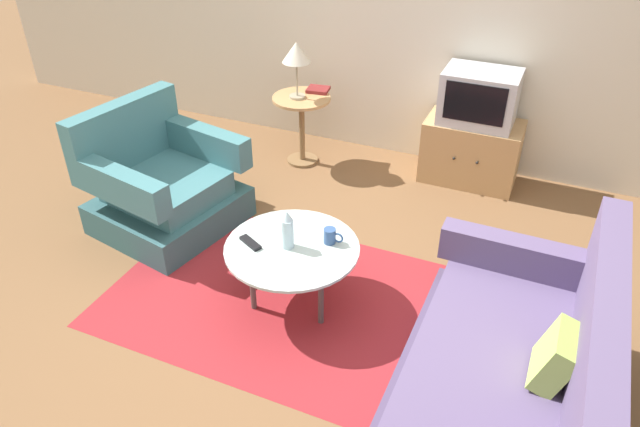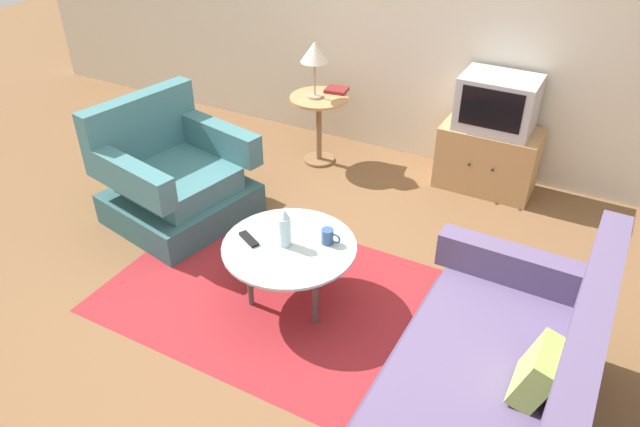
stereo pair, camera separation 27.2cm
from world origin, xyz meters
name	(u,v)px [view 1 (the left image)]	position (x,y,z in m)	size (l,w,h in m)	color
ground_plane	(307,298)	(0.00, 0.00, 0.00)	(16.00, 16.00, 0.00)	brown
back_wall	(419,2)	(0.00, 2.26, 1.35)	(9.00, 0.12, 2.70)	beige
area_rug	(294,301)	(-0.06, -0.07, 0.00)	(2.36, 1.52, 0.00)	maroon
armchair	(162,187)	(-1.36, 0.38, 0.31)	(1.06, 1.10, 0.91)	#325C60
couch	(502,395)	(1.29, -0.57, 0.30)	(0.94, 1.84, 0.97)	#4B3E5C
coffee_table	(292,251)	(-0.06, -0.07, 0.41)	(0.82, 0.82, 0.44)	#B2C6C1
side_table	(302,116)	(-0.81, 1.68, 0.45)	(0.50, 0.50, 0.62)	tan
tv_stand	(471,151)	(0.63, 1.95, 0.27)	(0.78, 0.46, 0.54)	tan
television	(479,97)	(0.63, 1.95, 0.75)	(0.59, 0.43, 0.43)	#B7B7BC
table_lamp	(296,54)	(-0.83, 1.66, 1.00)	(0.24, 0.24, 0.48)	#9E937A
vase	(287,230)	(-0.08, -0.08, 0.56)	(0.08, 0.08, 0.25)	silver
mug	(330,236)	(0.14, 0.06, 0.49)	(0.13, 0.07, 0.10)	#335184
tv_remote_dark	(250,243)	(-0.30, -0.14, 0.45)	(0.17, 0.12, 0.02)	black
book	(318,90)	(-0.73, 1.86, 0.63)	(0.21, 0.18, 0.03)	maroon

